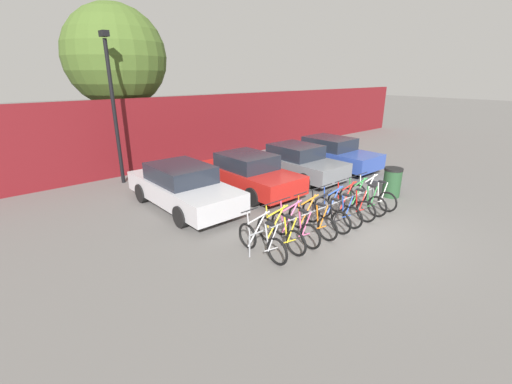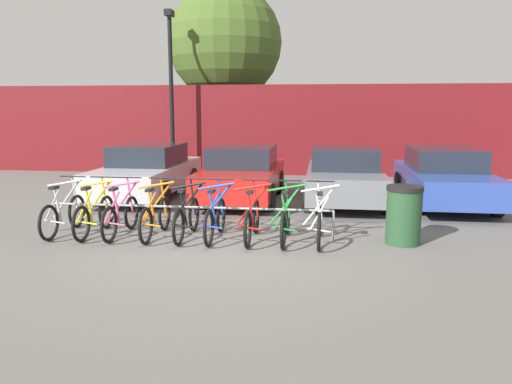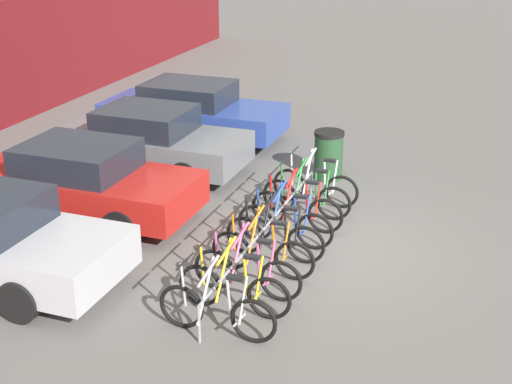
{
  "view_description": "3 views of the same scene",
  "coord_description": "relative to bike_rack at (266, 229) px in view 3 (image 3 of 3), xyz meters",
  "views": [
    {
      "loc": [
        -7.89,
        -4.84,
        4.12
      ],
      "look_at": [
        -1.91,
        2.03,
        0.96
      ],
      "focal_mm": 24.0,
      "sensor_mm": 36.0,
      "label": 1
    },
    {
      "loc": [
        1.8,
        -8.14,
        2.37
      ],
      "look_at": [
        0.5,
        1.58,
        0.71
      ],
      "focal_mm": 35.0,
      "sensor_mm": 36.0,
      "label": 2
    },
    {
      "loc": [
        -10.57,
        -2.81,
        5.44
      ],
      "look_at": [
        -0.95,
        0.74,
        1.26
      ],
      "focal_mm": 50.0,
      "sensor_mm": 36.0,
      "label": 3
    }
  ],
  "objects": [
    {
      "name": "bicycle_yellow",
      "position": [
        -1.79,
        -0.15,
        -0.13
      ],
      "size": [
        0.68,
        1.71,
        1.05
      ],
      "rotation": [
        0.0,
        0.0,
        -0.06
      ],
      "color": "black",
      "rests_on": "ground"
    },
    {
      "name": "car_red",
      "position": [
        0.4,
        3.72,
        0.19
      ],
      "size": [
        1.91,
        4.23,
        1.4
      ],
      "color": "red",
      "rests_on": "ground"
    },
    {
      "name": "bicycle_green",
      "position": [
        1.81,
        -0.15,
        -0.13
      ],
      "size": [
        0.68,
        1.71,
        1.05
      ],
      "rotation": [
        0.0,
        0.0,
        0.02
      ],
      "color": "black",
      "rests_on": "ground"
    },
    {
      "name": "bicycle_orange",
      "position": [
        -0.6,
        -0.15,
        -0.13
      ],
      "size": [
        0.68,
        1.71,
        1.05
      ],
      "rotation": [
        0.0,
        0.0,
        -0.05
      ],
      "color": "black",
      "rests_on": "ground"
    },
    {
      "name": "bicycle_white",
      "position": [
        2.41,
        -0.15,
        -0.13
      ],
      "size": [
        0.68,
        1.71,
        1.05
      ],
      "rotation": [
        0.0,
        0.0,
        -0.02
      ],
      "color": "black",
      "rests_on": "ground"
    },
    {
      "name": "ground_plane",
      "position": [
        0.64,
        -0.68,
        -0.5
      ],
      "size": [
        120.0,
        120.0,
        0.0
      ],
      "primitive_type": "plane",
      "color": "#605E5B"
    },
    {
      "name": "bike_rack",
      "position": [
        0.0,
        0.0,
        0.0
      ],
      "size": [
        5.36,
        0.04,
        0.57
      ],
      "color": "gray",
      "rests_on": "ground"
    },
    {
      "name": "bicycle_silver",
      "position": [
        -2.41,
        -0.15,
        -0.13
      ],
      "size": [
        0.68,
        1.71,
        1.05
      ],
      "rotation": [
        0.0,
        0.0,
        0.01
      ],
      "color": "black",
      "rests_on": "ground"
    },
    {
      "name": "car_grey",
      "position": [
        2.98,
        3.71,
        0.19
      ],
      "size": [
        1.91,
        4.1,
        1.4
      ],
      "color": "slate",
      "rests_on": "ground"
    },
    {
      "name": "car_blue",
      "position": [
        5.41,
        3.84,
        0.19
      ],
      "size": [
        1.91,
        4.43,
        1.4
      ],
      "color": "#2D479E",
      "rests_on": "ground"
    },
    {
      "name": "bicycle_blue",
      "position": [
        0.53,
        -0.15,
        -0.13
      ],
      "size": [
        0.68,
        1.71,
        1.05
      ],
      "rotation": [
        0.0,
        0.0,
        -0.05
      ],
      "color": "black",
      "rests_on": "ground"
    },
    {
      "name": "bicycle_pink",
      "position": [
        -1.27,
        -0.15,
        -0.13
      ],
      "size": [
        0.68,
        1.71,
        1.05
      ],
      "rotation": [
        0.0,
        0.0,
        -0.05
      ],
      "color": "black",
      "rests_on": "ground"
    },
    {
      "name": "bicycle_red",
      "position": [
        1.2,
        -0.15,
        -0.13
      ],
      "size": [
        0.68,
        1.71,
        1.05
      ],
      "rotation": [
        0.0,
        0.0,
        -0.01
      ],
      "color": "black",
      "rests_on": "ground"
    },
    {
      "name": "trash_bin",
      "position": [
        3.87,
        -0.02,
        0.02
      ],
      "size": [
        0.63,
        0.63,
        1.03
      ],
      "color": "#234728",
      "rests_on": "ground"
    },
    {
      "name": "bicycle_black",
      "position": [
        -0.01,
        -0.15,
        -0.13
      ],
      "size": [
        0.68,
        1.71,
        1.05
      ],
      "rotation": [
        0.0,
        0.0,
        -0.04
      ],
      "color": "black",
      "rests_on": "ground"
    }
  ]
}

